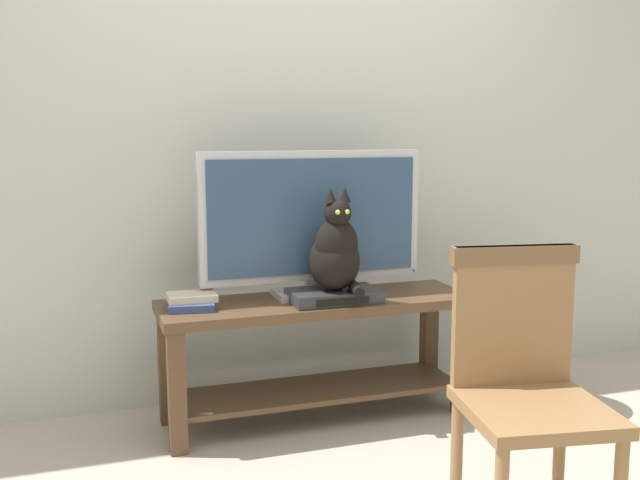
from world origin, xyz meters
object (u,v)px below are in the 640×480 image
object	(u,v)px
tv_stand	(316,337)
wooden_chair	(525,375)
book_stack	(191,301)
cat	(335,252)
potted_plant	(526,322)
tv	(312,221)
media_box	(334,296)

from	to	relation	value
tv_stand	wooden_chair	size ratio (longest dim) A/B	1.48
tv_stand	book_stack	bearing A→B (deg)	179.38
cat	potted_plant	xyz separation A→B (m)	(0.91, -0.10, -0.36)
potted_plant	tv	bearing A→B (deg)	165.85
tv_stand	potted_plant	distance (m)	0.99
tv_stand	media_box	world-z (taller)	media_box
tv	potted_plant	xyz separation A→B (m)	(0.97, -0.24, -0.49)
wooden_chair	book_stack	world-z (taller)	wooden_chair
media_box	book_stack	world-z (taller)	book_stack
media_box	book_stack	bearing A→B (deg)	172.30
cat	wooden_chair	bearing A→B (deg)	-76.51
tv_stand	wooden_chair	xyz separation A→B (m)	(0.31, -1.14, 0.16)
tv_stand	book_stack	distance (m)	0.59
tv	media_box	xyz separation A→B (m)	(0.06, -0.14, -0.32)
media_box	wooden_chair	world-z (taller)	wooden_chair
tv	book_stack	size ratio (longest dim) A/B	4.72
tv	book_stack	world-z (taller)	tv
tv	cat	xyz separation A→B (m)	(0.06, -0.15, -0.12)
wooden_chair	tv	bearing A→B (deg)	104.44
cat	tv_stand	bearing A→B (deg)	122.45
tv	potted_plant	world-z (taller)	tv
tv_stand	cat	distance (m)	0.41
wooden_chair	potted_plant	distance (m)	1.17
media_box	tv	bearing A→B (deg)	112.35
book_stack	potted_plant	size ratio (longest dim) A/B	0.32
cat	wooden_chair	xyz separation A→B (m)	(0.25, -1.05, -0.24)
tv_stand	wooden_chair	distance (m)	1.19
tv	cat	bearing A→B (deg)	-69.11
tv	media_box	size ratio (longest dim) A/B	2.61
cat	potted_plant	distance (m)	0.99
cat	potted_plant	size ratio (longest dim) A/B	0.66
tv_stand	cat	size ratio (longest dim) A/B	3.09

